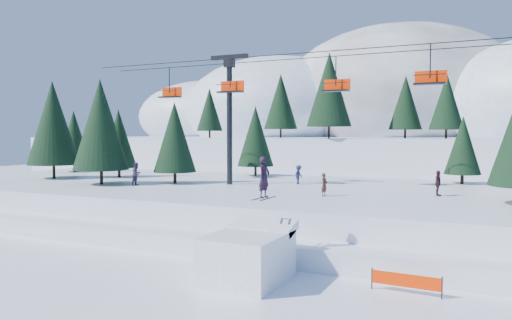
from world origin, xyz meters
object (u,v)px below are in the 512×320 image
at_px(jump_kicker, 248,254).
at_px(banner_near, 406,281).
at_px(banner_far, 451,275).
at_px(chairlift, 369,94).

distance_m(jump_kicker, banner_near, 6.73).
xyz_separation_m(jump_kicker, banner_near, (6.60, 1.16, -0.67)).
bearing_deg(jump_kicker, banner_far, 19.01).
xyz_separation_m(banner_near, banner_far, (1.61, 1.67, 0.00)).
bearing_deg(banner_far, banner_near, -134.01).
bearing_deg(banner_far, jump_kicker, -160.99).
bearing_deg(banner_near, jump_kicker, -170.03).
relative_size(jump_kicker, banner_near, 1.92).
bearing_deg(jump_kicker, chairlift, 83.41).
height_order(banner_near, banner_far, same).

